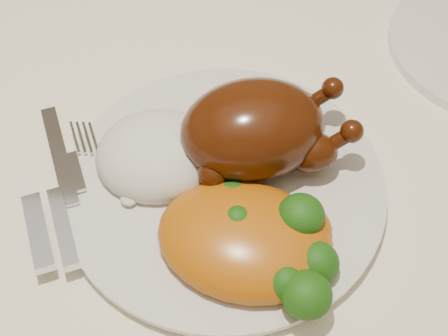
{
  "coord_description": "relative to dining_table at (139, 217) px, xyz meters",
  "views": [
    {
      "loc": [
        0.11,
        -0.36,
        1.22
      ],
      "look_at": [
        0.09,
        -0.03,
        0.8
      ],
      "focal_mm": 50.0,
      "sensor_mm": 36.0,
      "label": 1
    }
  ],
  "objects": [
    {
      "name": "cutlery",
      "position": [
        -0.05,
        -0.07,
        0.12
      ],
      "size": [
        0.07,
        0.18,
        0.01
      ],
      "rotation": [
        0.0,
        0.0,
        0.38
      ],
      "color": "silver",
      "rests_on": "dinner_plate"
    },
    {
      "name": "roast_chicken",
      "position": [
        0.12,
        -0.0,
        0.15
      ],
      "size": [
        0.17,
        0.12,
        0.08
      ],
      "rotation": [
        0.0,
        0.0,
        0.25
      ],
      "color": "#421607",
      "rests_on": "dinner_plate"
    },
    {
      "name": "dinner_plate",
      "position": [
        0.09,
        -0.03,
        0.11
      ],
      "size": [
        0.32,
        0.32,
        0.01
      ],
      "primitive_type": "cylinder",
      "rotation": [
        0.0,
        0.0,
        -0.17
      ],
      "color": "silver",
      "rests_on": "tablecloth"
    },
    {
      "name": "tablecloth",
      "position": [
        0.0,
        0.0,
        0.07
      ],
      "size": [
        1.73,
        1.03,
        0.18
      ],
      "color": "white",
      "rests_on": "dining_table"
    },
    {
      "name": "mac_and_cheese",
      "position": [
        0.12,
        -0.1,
        0.13
      ],
      "size": [
        0.17,
        0.14,
        0.06
      ],
      "rotation": [
        0.0,
        0.0,
        -0.24
      ],
      "color": "#BD690C",
      "rests_on": "dinner_plate"
    },
    {
      "name": "rice_mound",
      "position": [
        0.03,
        -0.01,
        0.13
      ],
      "size": [
        0.12,
        0.11,
        0.06
      ],
      "rotation": [
        0.0,
        0.0,
        0.1
      ],
      "color": "silver",
      "rests_on": "dinner_plate"
    },
    {
      "name": "dining_table",
      "position": [
        0.0,
        0.0,
        0.0
      ],
      "size": [
        1.6,
        0.9,
        0.76
      ],
      "color": "brown",
      "rests_on": "floor"
    }
  ]
}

